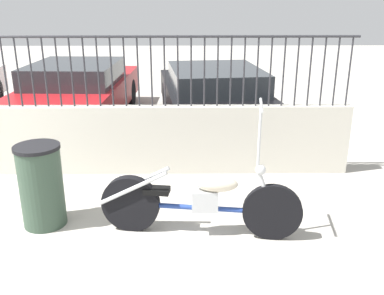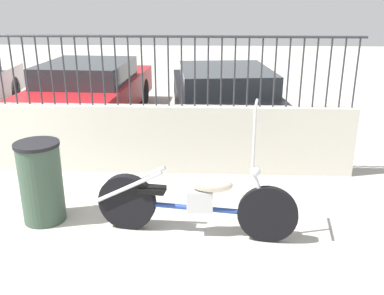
% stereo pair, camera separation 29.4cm
% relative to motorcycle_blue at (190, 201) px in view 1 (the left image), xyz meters
% --- Properties ---
extents(low_wall, '(9.42, 0.18, 1.02)m').
position_rel_motorcycle_blue_xyz_m(low_wall, '(-2.37, 1.77, 0.11)').
color(low_wall, beige).
rests_on(low_wall, ground_plane).
extents(fence_railing, '(9.42, 0.04, 0.98)m').
position_rel_motorcycle_blue_xyz_m(fence_railing, '(-2.37, 1.77, 1.25)').
color(fence_railing, '#2D2D33').
rests_on(fence_railing, low_wall).
extents(motorcycle_blue, '(2.21, 0.59, 1.51)m').
position_rel_motorcycle_blue_xyz_m(motorcycle_blue, '(0.00, 0.00, 0.00)').
color(motorcycle_blue, black).
rests_on(motorcycle_blue, ground_plane).
extents(trash_bin, '(0.51, 0.51, 0.96)m').
position_rel_motorcycle_blue_xyz_m(trash_bin, '(-1.68, 0.23, 0.08)').
color(trash_bin, '#334738').
rests_on(trash_bin, ground_plane).
extents(car_red, '(2.01, 4.32, 1.24)m').
position_rel_motorcycle_blue_xyz_m(car_red, '(-2.28, 4.61, 0.25)').
color(car_red, black).
rests_on(car_red, ground_plane).
extents(car_black, '(2.36, 4.67, 1.20)m').
position_rel_motorcycle_blue_xyz_m(car_black, '(0.51, 4.22, 0.23)').
color(car_black, black).
rests_on(car_black, ground_plane).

